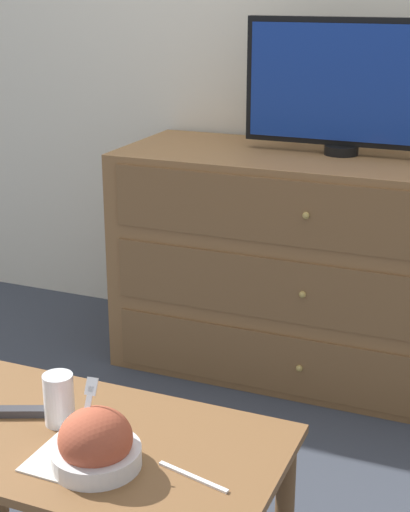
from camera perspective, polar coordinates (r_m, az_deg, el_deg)
ground_plane at (r=3.38m, az=7.39°, el=-5.51°), size 12.00×12.00×0.00m
wall_back at (r=3.10m, az=8.58°, el=17.12°), size 12.00×0.05×2.60m
dresser at (r=2.91m, az=8.62°, el=-0.85°), size 1.51×0.58×0.83m
tv at (r=2.81m, az=10.17°, el=12.16°), size 0.71×0.12×0.47m
coffee_table at (r=1.78m, az=-8.82°, el=-15.19°), size 0.87×0.47×0.48m
takeout_bowl at (r=1.62m, az=-7.95°, el=-13.42°), size 0.18×0.18×0.17m
drink_cup at (r=1.77m, az=-10.56°, el=-10.41°), size 0.07×0.07×0.12m
napkin at (r=1.67m, az=-9.72°, el=-14.34°), size 0.16×0.16×0.00m
knife at (r=1.60m, az=-0.88°, el=-15.76°), size 0.16×0.05×0.01m
remote_control at (r=1.84m, az=-13.21°, el=-10.97°), size 0.13×0.08×0.02m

